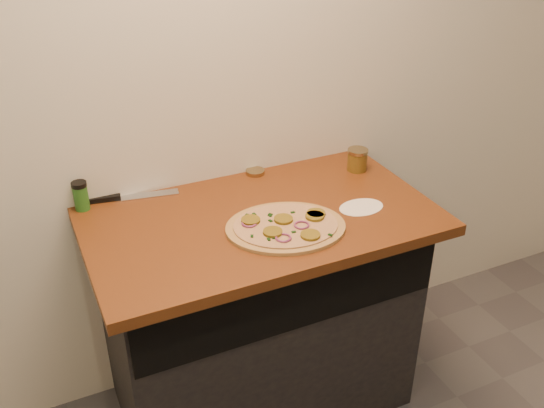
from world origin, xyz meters
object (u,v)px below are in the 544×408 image
pizza (286,226)px  salsa_jar (357,160)px  spice_shaker (81,196)px  chefs_knife (124,197)px

pizza → salsa_jar: size_ratio=5.50×
salsa_jar → pizza: bearing=-147.9°
salsa_jar → spice_shaker: 1.04m
pizza → spice_shaker: size_ratio=4.57×
chefs_knife → salsa_jar: bearing=-9.6°
salsa_jar → spice_shaker: bearing=172.5°
spice_shaker → chefs_knife: bearing=5.3°
pizza → chefs_knife: 0.62m
chefs_knife → salsa_jar: size_ratio=3.80×
salsa_jar → spice_shaker: size_ratio=0.83×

